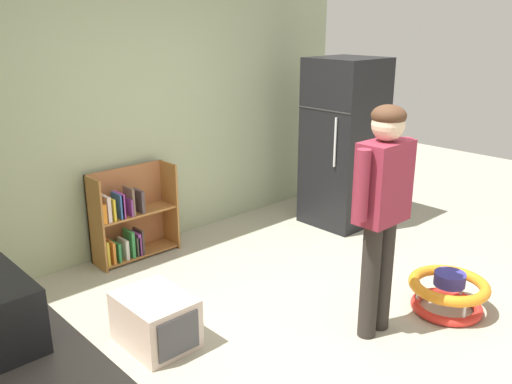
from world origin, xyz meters
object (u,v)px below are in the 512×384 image
object	(u,v)px
baby_walker	(448,292)
standing_person	(382,201)
bookshelf	(128,220)
refrigerator	(344,143)
pet_carrier	(156,320)

from	to	relation	value
baby_walker	standing_person	bearing A→B (deg)	161.30
bookshelf	baby_walker	size ratio (longest dim) A/B	1.41
bookshelf	baby_walker	distance (m)	2.85
refrigerator	bookshelf	size ratio (longest dim) A/B	2.09
bookshelf	refrigerator	bearing A→B (deg)	-19.07
refrigerator	bookshelf	xyz separation A→B (m)	(-2.20, 0.76, -0.52)
refrigerator	bookshelf	world-z (taller)	refrigerator
bookshelf	standing_person	xyz separation A→B (m)	(0.61, -2.33, 0.63)
baby_walker	pet_carrier	world-z (taller)	pet_carrier
refrigerator	pet_carrier	world-z (taller)	refrigerator
bookshelf	standing_person	bearing A→B (deg)	-75.32
refrigerator	baby_walker	xyz separation A→B (m)	(-0.94, -1.79, -0.73)
refrigerator	baby_walker	bearing A→B (deg)	-117.75
refrigerator	pet_carrier	distance (m)	2.98
standing_person	bookshelf	bearing A→B (deg)	104.68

